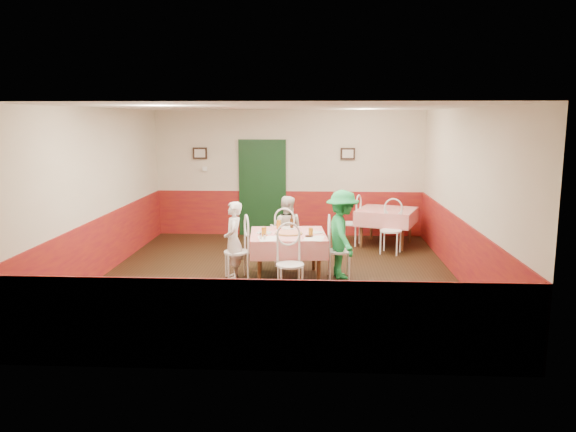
{
  "coord_description": "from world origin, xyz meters",
  "views": [
    {
      "loc": [
        0.64,
        -9.04,
        2.64
      ],
      "look_at": [
        0.16,
        -0.0,
        1.05
      ],
      "focal_mm": 35.0,
      "sensor_mm": 36.0,
      "label": 1
    }
  ],
  "objects_px": {
    "pizza": "(289,233)",
    "chair_left": "(237,252)",
    "glass_c": "(279,224)",
    "beer_bottle": "(292,222)",
    "glass_b": "(311,232)",
    "wallet": "(309,236)",
    "glass_a": "(264,232)",
    "chair_near": "(290,265)",
    "chair_second_a": "(350,223)",
    "chair_far": "(286,241)",
    "second_table": "(386,227)",
    "main_table": "(288,256)",
    "diner_left": "(233,241)",
    "diner_right": "(342,234)",
    "chair_right": "(339,251)",
    "diner_far": "(286,230)",
    "chair_second_b": "(391,231)"
  },
  "relations": [
    {
      "from": "chair_near",
      "to": "glass_c",
      "type": "height_order",
      "value": "glass_c"
    },
    {
      "from": "chair_second_a",
      "to": "diner_left",
      "type": "xyz_separation_m",
      "value": [
        -2.07,
        -2.65,
        0.19
      ]
    },
    {
      "from": "chair_second_a",
      "to": "diner_far",
      "type": "xyz_separation_m",
      "value": [
        -1.25,
        -1.67,
        0.18
      ]
    },
    {
      "from": "chair_second_a",
      "to": "chair_second_b",
      "type": "relative_size",
      "value": 1.0
    },
    {
      "from": "chair_left",
      "to": "chair_second_a",
      "type": "xyz_separation_m",
      "value": [
        2.02,
        2.65,
        0.0
      ]
    },
    {
      "from": "main_table",
      "to": "chair_near",
      "type": "relative_size",
      "value": 1.36
    },
    {
      "from": "chair_right",
      "to": "glass_a",
      "type": "relative_size",
      "value": 6.08
    },
    {
      "from": "chair_near",
      "to": "diner_far",
      "type": "relative_size",
      "value": 0.72
    },
    {
      "from": "chair_left",
      "to": "chair_far",
      "type": "relative_size",
      "value": 1.0
    },
    {
      "from": "chair_right",
      "to": "glass_c",
      "type": "distance_m",
      "value": 1.14
    },
    {
      "from": "second_table",
      "to": "glass_a",
      "type": "xyz_separation_m",
      "value": [
        -2.29,
        -2.83,
        0.46
      ]
    },
    {
      "from": "beer_bottle",
      "to": "second_table",
      "type": "bearing_deg",
      "value": 49.02
    },
    {
      "from": "pizza",
      "to": "diner_far",
      "type": "bearing_deg",
      "value": 95.92
    },
    {
      "from": "chair_far",
      "to": "diner_left",
      "type": "height_order",
      "value": "diner_left"
    },
    {
      "from": "chair_left",
      "to": "glass_c",
      "type": "bearing_deg",
      "value": 108.69
    },
    {
      "from": "glass_b",
      "to": "glass_c",
      "type": "bearing_deg",
      "value": 133.08
    },
    {
      "from": "wallet",
      "to": "glass_a",
      "type": "bearing_deg",
      "value": 175.21
    },
    {
      "from": "chair_far",
      "to": "glass_c",
      "type": "xyz_separation_m",
      "value": [
        -0.1,
        -0.45,
        0.38
      ]
    },
    {
      "from": "diner_left",
      "to": "chair_far",
      "type": "bearing_deg",
      "value": 132.43
    },
    {
      "from": "diner_left",
      "to": "diner_right",
      "type": "distance_m",
      "value": 1.8
    },
    {
      "from": "second_table",
      "to": "chair_near",
      "type": "relative_size",
      "value": 1.24
    },
    {
      "from": "chair_left",
      "to": "glass_a",
      "type": "bearing_deg",
      "value": 51.96
    },
    {
      "from": "second_table",
      "to": "chair_right",
      "type": "relative_size",
      "value": 1.24
    },
    {
      "from": "main_table",
      "to": "chair_right",
      "type": "xyz_separation_m",
      "value": [
        0.85,
        0.08,
        0.08
      ]
    },
    {
      "from": "pizza",
      "to": "chair_left",
      "type": "bearing_deg",
      "value": -178.13
    },
    {
      "from": "chair_far",
      "to": "chair_near",
      "type": "distance_m",
      "value": 1.7
    },
    {
      "from": "chair_right",
      "to": "pizza",
      "type": "relative_size",
      "value": 2.06
    },
    {
      "from": "pizza",
      "to": "glass_a",
      "type": "height_order",
      "value": "glass_a"
    },
    {
      "from": "second_table",
      "to": "wallet",
      "type": "height_order",
      "value": "wallet"
    },
    {
      "from": "chair_second_a",
      "to": "glass_c",
      "type": "height_order",
      "value": "glass_c"
    },
    {
      "from": "pizza",
      "to": "glass_b",
      "type": "height_order",
      "value": "glass_b"
    },
    {
      "from": "second_table",
      "to": "pizza",
      "type": "distance_m",
      "value": 3.26
    },
    {
      "from": "main_table",
      "to": "glass_a",
      "type": "height_order",
      "value": "glass_a"
    },
    {
      "from": "chair_right",
      "to": "chair_far",
      "type": "xyz_separation_m",
      "value": [
        -0.92,
        0.77,
        0.0
      ]
    },
    {
      "from": "diner_far",
      "to": "beer_bottle",
      "type": "bearing_deg",
      "value": 110.03
    },
    {
      "from": "chair_far",
      "to": "glass_a",
      "type": "bearing_deg",
      "value": 83.35
    },
    {
      "from": "diner_left",
      "to": "diner_far",
      "type": "relative_size",
      "value": 1.03
    },
    {
      "from": "glass_a",
      "to": "glass_c",
      "type": "bearing_deg",
      "value": 73.94
    },
    {
      "from": "chair_left",
      "to": "wallet",
      "type": "relative_size",
      "value": 8.18
    },
    {
      "from": "diner_far",
      "to": "pizza",
      "type": "bearing_deg",
      "value": 101.71
    },
    {
      "from": "glass_c",
      "to": "beer_bottle",
      "type": "bearing_deg",
      "value": 3.21
    },
    {
      "from": "chair_near",
      "to": "chair_second_a",
      "type": "bearing_deg",
      "value": 60.9
    },
    {
      "from": "glass_c",
      "to": "chair_near",
      "type": "bearing_deg",
      "value": -78.28
    },
    {
      "from": "glass_a",
      "to": "diner_right",
      "type": "distance_m",
      "value": 1.32
    },
    {
      "from": "chair_right",
      "to": "glass_b",
      "type": "distance_m",
      "value": 0.66
    },
    {
      "from": "chair_left",
      "to": "chair_second_a",
      "type": "distance_m",
      "value": 3.33
    },
    {
      "from": "pizza",
      "to": "diner_left",
      "type": "height_order",
      "value": "diner_left"
    },
    {
      "from": "glass_b",
      "to": "beer_bottle",
      "type": "bearing_deg",
      "value": 118.76
    },
    {
      "from": "wallet",
      "to": "diner_left",
      "type": "bearing_deg",
      "value": 166.75
    },
    {
      "from": "pizza",
      "to": "wallet",
      "type": "distance_m",
      "value": 0.39
    }
  ]
}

